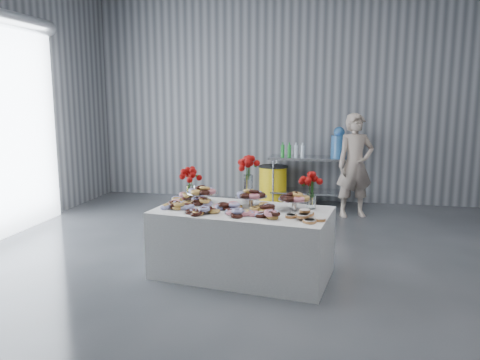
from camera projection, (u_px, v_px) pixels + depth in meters
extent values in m
plane|color=#36393E|center=(266.00, 292.00, 4.79)|extent=(9.00, 9.00, 0.00)
cube|color=gray|center=(302.00, 96.00, 8.79)|extent=(8.00, 0.04, 4.00)
cube|color=white|center=(242.00, 242.00, 5.22)|extent=(2.02, 1.25, 0.75)
cube|color=silver|center=(310.00, 158.00, 8.56)|extent=(1.50, 0.60, 0.04)
cube|color=silver|center=(309.00, 192.00, 8.66)|extent=(1.40, 0.55, 0.03)
cylinder|color=silver|center=(273.00, 183.00, 8.52)|extent=(0.04, 0.04, 0.86)
cylinder|color=silver|center=(346.00, 186.00, 8.26)|extent=(0.04, 0.04, 0.86)
cylinder|color=silver|center=(276.00, 178.00, 9.00)|extent=(0.04, 0.04, 0.86)
cylinder|color=silver|center=(345.00, 181.00, 8.75)|extent=(0.04, 0.04, 0.86)
cylinder|color=silver|center=(202.00, 198.00, 5.46)|extent=(0.06, 0.06, 0.12)
cylinder|color=silver|center=(202.00, 193.00, 5.45)|extent=(0.36, 0.36, 0.01)
cylinder|color=silver|center=(251.00, 202.00, 5.26)|extent=(0.06, 0.06, 0.12)
cylinder|color=silver|center=(251.00, 196.00, 5.25)|extent=(0.36, 0.36, 0.01)
cylinder|color=silver|center=(295.00, 205.00, 5.10)|extent=(0.06, 0.06, 0.12)
cylinder|color=silver|center=(295.00, 199.00, 5.09)|extent=(0.36, 0.36, 0.01)
cylinder|color=white|center=(190.00, 193.00, 5.61)|extent=(0.11, 0.11, 0.18)
cylinder|color=#1E5919|center=(190.00, 182.00, 5.59)|extent=(0.04, 0.04, 0.18)
cylinder|color=white|center=(311.00, 201.00, 5.18)|extent=(0.11, 0.11, 0.18)
cylinder|color=#1E5919|center=(311.00, 189.00, 5.16)|extent=(0.04, 0.04, 0.18)
cylinder|color=silver|center=(248.00, 196.00, 5.48)|extent=(0.14, 0.14, 0.15)
cylinder|color=white|center=(248.00, 183.00, 5.45)|extent=(0.11, 0.11, 0.18)
cylinder|color=#1E5919|center=(248.00, 172.00, 5.43)|extent=(0.04, 0.04, 0.18)
cylinder|color=#3D84D1|center=(339.00, 146.00, 8.42)|extent=(0.28, 0.28, 0.40)
sphere|color=#3D84D1|center=(339.00, 132.00, 8.37)|extent=(0.20, 0.20, 0.20)
imported|color=#CC8C93|center=(355.00, 165.00, 7.73)|extent=(0.73, 0.61, 1.72)
cylinder|color=yellow|center=(273.00, 185.00, 8.78)|extent=(0.51, 0.51, 0.69)
cylinder|color=black|center=(273.00, 166.00, 8.72)|extent=(0.55, 0.55, 0.02)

